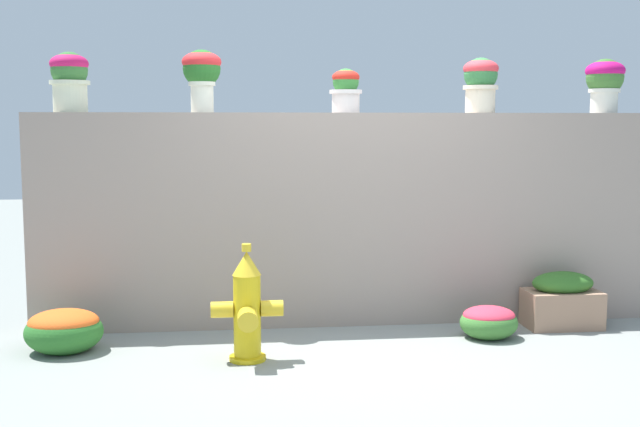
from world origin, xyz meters
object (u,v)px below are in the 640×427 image
at_px(potted_plant_2, 346,88).
at_px(flower_bush_left, 489,321).
at_px(potted_plant_0, 70,77).
at_px(potted_plant_4, 605,80).
at_px(potted_plant_3, 481,80).
at_px(planter_box, 562,301).
at_px(potted_plant_1, 202,71).
at_px(fire_hydrant, 247,309).
at_px(flower_bush_right, 64,329).

distance_m(potted_plant_2, flower_bush_left, 2.09).
relative_size(potted_plant_0, potted_plant_4, 1.03).
xyz_separation_m(potted_plant_3, potted_plant_4, (1.06, 0.06, 0.01)).
bearing_deg(flower_bush_left, potted_plant_2, 146.24).
xyz_separation_m(potted_plant_0, potted_plant_3, (3.16, -0.08, -0.01)).
bearing_deg(potted_plant_3, potted_plant_0, 178.60).
relative_size(potted_plant_4, planter_box, 0.77).
xyz_separation_m(potted_plant_0, potted_plant_1, (0.99, -0.05, 0.05)).
bearing_deg(planter_box, potted_plant_2, 165.82).
xyz_separation_m(potted_plant_2, potted_plant_4, (2.12, -0.02, 0.08)).
bearing_deg(planter_box, fire_hydrant, -166.05).
xyz_separation_m(potted_plant_1, fire_hydrant, (0.30, -0.98, -1.62)).
bearing_deg(flower_bush_left, fire_hydrant, -168.27).
relative_size(potted_plant_0, potted_plant_1, 0.95).
height_order(potted_plant_0, potted_plant_3, potted_plant_0).
xyz_separation_m(potted_plant_2, flower_bush_right, (-2.07, -0.66, -1.69)).
bearing_deg(potted_plant_1, potted_plant_0, 176.99).
bearing_deg(flower_bush_left, potted_plant_4, 29.28).
relative_size(potted_plant_2, potted_plant_3, 0.80).
bearing_deg(potted_plant_1, flower_bush_right, -147.39).
xyz_separation_m(potted_plant_0, flower_bush_left, (3.08, -0.66, -1.80)).
height_order(potted_plant_2, flower_bush_left, potted_plant_2).
bearing_deg(potted_plant_1, fire_hydrant, -72.84).
distance_m(potted_plant_0, potted_plant_3, 3.16).
xyz_separation_m(potted_plant_2, flower_bush_left, (0.98, -0.65, -1.72)).
bearing_deg(potted_plant_0, potted_plant_3, -1.40).
xyz_separation_m(potted_plant_3, fire_hydrant, (-1.87, -0.95, -1.57)).
distance_m(potted_plant_3, potted_plant_4, 1.06).
height_order(potted_plant_3, flower_bush_right, potted_plant_3).
bearing_deg(potted_plant_2, potted_plant_0, 179.90).
xyz_separation_m(potted_plant_1, potted_plant_4, (3.23, 0.03, -0.04)).
bearing_deg(planter_box, potted_plant_3, 149.59).
relative_size(potted_plant_3, flower_bush_left, 1.01).
height_order(potted_plant_0, potted_plant_2, potted_plant_0).
bearing_deg(potted_plant_3, planter_box, -30.41).
height_order(potted_plant_2, potted_plant_3, potted_plant_3).
relative_size(potted_plant_0, flower_bush_right, 0.84).
bearing_deg(potted_plant_2, flower_bush_right, -162.27).
distance_m(potted_plant_0, planter_box, 4.14).
height_order(potted_plant_0, potted_plant_4, potted_plant_0).
bearing_deg(potted_plant_3, flower_bush_right, -169.36).
height_order(flower_bush_right, planter_box, planter_box).
relative_size(potted_plant_4, flower_bush_left, 1.02).
relative_size(potted_plant_4, flower_bush_right, 0.81).
height_order(potted_plant_4, fire_hydrant, potted_plant_4).
height_order(fire_hydrant, flower_bush_left, fire_hydrant).
bearing_deg(flower_bush_left, potted_plant_3, 81.77).
xyz_separation_m(potted_plant_0, fire_hydrant, (1.29, -1.03, -1.57)).
distance_m(flower_bush_right, planter_box, 3.73).
relative_size(potted_plant_1, potted_plant_4, 1.08).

